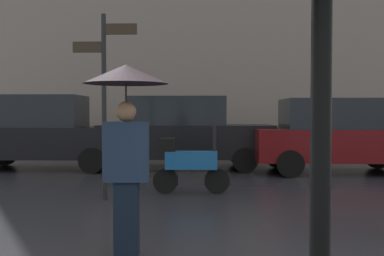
% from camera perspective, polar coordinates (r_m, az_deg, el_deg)
% --- Properties ---
extents(pedestrian_with_umbrella, '(0.88, 0.88, 1.96)m').
position_cam_1_polar(pedestrian_with_umbrella, '(4.74, -8.23, 2.12)').
color(pedestrian_with_umbrella, black).
rests_on(pedestrian_with_umbrella, ground).
extents(parked_scooter, '(1.40, 0.32, 1.23)m').
position_cam_1_polar(parked_scooter, '(8.35, -0.41, -4.40)').
color(parked_scooter, black).
rests_on(parked_scooter, ground).
extents(parked_car_left, '(4.38, 1.85, 1.93)m').
position_cam_1_polar(parked_car_left, '(12.57, -18.18, -0.51)').
color(parked_car_left, black).
rests_on(parked_car_left, ground).
extents(parked_car_right, '(4.51, 1.98, 1.90)m').
position_cam_1_polar(parked_car_right, '(12.13, -1.00, -0.54)').
color(parked_car_right, black).
rests_on(parked_car_right, ground).
extents(parked_car_distant, '(4.07, 1.97, 1.82)m').
position_cam_1_polar(parked_car_distant, '(11.76, 17.40, -0.88)').
color(parked_car_distant, '#590C0F').
rests_on(parked_car_distant, ground).
extents(street_signpost, '(1.08, 0.08, 3.13)m').
position_cam_1_polar(street_signpost, '(7.85, -10.89, 4.93)').
color(street_signpost, black).
rests_on(street_signpost, ground).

